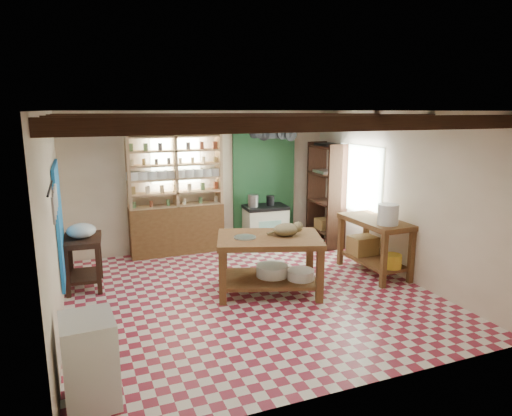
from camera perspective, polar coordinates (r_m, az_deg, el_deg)
name	(u,v)px	position (r m, az deg, el deg)	size (l,w,h in m)	color
floor	(250,295)	(6.72, -0.79, -10.77)	(5.00, 5.00, 0.02)	maroon
ceiling	(249,111)	(6.19, -0.86, 12.07)	(5.00, 5.00, 0.02)	#46464B
wall_back	(202,181)	(8.68, -6.72, 3.40)	(5.00, 0.04, 2.60)	beige
wall_front	(349,260)	(4.17, 11.57, -6.42)	(5.00, 0.04, 2.60)	beige
wall_left	(54,222)	(5.94, -23.99, -1.64)	(0.04, 5.00, 2.60)	beige
wall_right	(397,194)	(7.57, 17.16, 1.65)	(0.04, 5.00, 2.60)	beige
ceiling_beams	(249,120)	(6.19, -0.86, 10.96)	(5.00, 3.80, 0.15)	#351C12
blue_wall_patch	(60,222)	(6.86, -23.35, -1.56)	(0.04, 1.40, 1.60)	blue
green_wall_patch	(264,180)	(9.05, 1.02, 3.52)	(1.30, 0.04, 2.30)	#1D4927
window_back	(176,161)	(8.49, -10.02, 5.83)	(0.90, 0.02, 0.80)	#B1C5AF
window_right	(360,179)	(8.33, 12.82, 3.51)	(0.02, 1.30, 1.20)	#B1C5AF
utensil_rail	(51,201)	(4.67, -24.24, 0.84)	(0.06, 0.90, 0.28)	black
pot_rack	(273,134)	(8.57, 2.13, 9.28)	(0.86, 0.12, 0.36)	black
shelving_unit	(176,195)	(8.40, -9.97, 1.63)	(1.70, 0.34, 2.20)	tan
tall_rack	(326,195)	(8.96, 8.77, 1.67)	(0.40, 0.86, 2.00)	#351C12
work_table	(269,264)	(6.67, 1.65, -7.05)	(1.47, 0.98, 0.83)	brown
stove	(265,226)	(8.90, 1.19, -2.23)	(0.82, 0.55, 0.80)	silver
prep_table	(84,263)	(7.29, -20.71, -6.41)	(0.53, 0.77, 0.78)	#351C12
white_cabinet	(90,361)	(4.56, -20.07, -17.48)	(0.46, 0.55, 0.82)	silver
right_counter	(374,246)	(7.63, 14.54, -4.67)	(0.63, 1.26, 0.91)	brown
cat	(286,230)	(6.59, 3.81, -2.70)	(0.39, 0.30, 0.18)	#8D7C52
steel_tray	(245,237)	(6.47, -1.39, -3.68)	(0.32, 0.32, 0.02)	#9F9EA6
basin_large	(272,271)	(6.76, 2.03, -7.82)	(0.47, 0.47, 0.16)	silver
basin_small	(301,274)	(6.67, 5.61, -8.27)	(0.39, 0.39, 0.14)	silver
kettle_left	(253,201)	(8.70, -0.35, 0.92)	(0.20, 0.20, 0.23)	#9F9EA6
kettle_right	(270,201)	(8.82, 1.81, 0.93)	(0.15, 0.15, 0.19)	black
enamel_bowl	(81,231)	(7.15, -21.00, -2.66)	(0.42, 0.42, 0.21)	silver
white_bucket	(388,214)	(7.18, 16.17, -0.78)	(0.31, 0.31, 0.31)	silver
wicker_basket	(363,245)	(7.87, 13.20, -4.54)	(0.43, 0.35, 0.30)	olive
yellow_tub	(392,261)	(7.33, 16.64, -6.37)	(0.29, 0.29, 0.21)	gold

